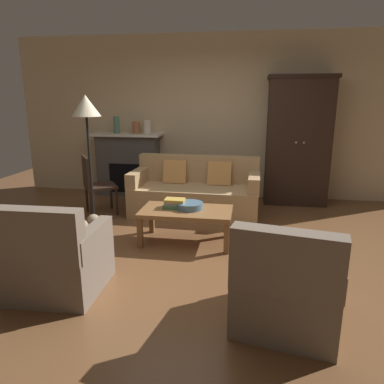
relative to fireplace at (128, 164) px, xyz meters
The scene contains 16 objects.
ground_plane 2.83m from the fireplace, 56.00° to the right, with size 9.60×9.60×0.00m, color brown.
back_wall 1.78m from the fireplace, ahead, with size 7.20×0.10×2.80m, color beige.
fireplace is the anchor object (origin of this frame).
armoire 2.99m from the fireplace, ahead, with size 1.06×0.57×2.08m.
couch 1.68m from the fireplace, 34.09° to the right, with size 1.94×0.90×0.86m.
coffee_table 2.55m from the fireplace, 55.54° to the right, with size 1.10×0.60×0.42m.
fruit_bowl 2.53m from the fireplace, 54.30° to the right, with size 0.32×0.32×0.08m, color slate.
book_stack 2.42m from the fireplace, 58.00° to the right, with size 0.26×0.19×0.12m.
mantel_vase_jade 0.72m from the fireplace, behind, with size 0.11×0.11×0.30m, color slate.
mantel_vase_terracotta 0.68m from the fireplace, ahead, with size 0.13×0.13×0.21m, color #A86042.
mantel_vase_cream 0.77m from the fireplace, ahead, with size 0.14×0.14×0.24m, color beige.
armchair_near_left 3.48m from the fireplace, 81.96° to the right, with size 0.80×0.79×0.88m.
armchair_near_right 4.41m from the fireplace, 55.57° to the right, with size 0.90×0.90×0.88m.
side_chair_wooden 1.24m from the fireplace, 95.46° to the right, with size 0.61×0.61×0.90m.
floor_lamp 2.16m from the fireplace, 85.22° to the right, with size 0.36×0.36×1.77m.
dog 2.52m from the fireplace, 85.31° to the right, with size 0.46×0.46×0.39m.
Camera 1 is at (0.60, -3.87, 1.73)m, focal length 33.44 mm.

